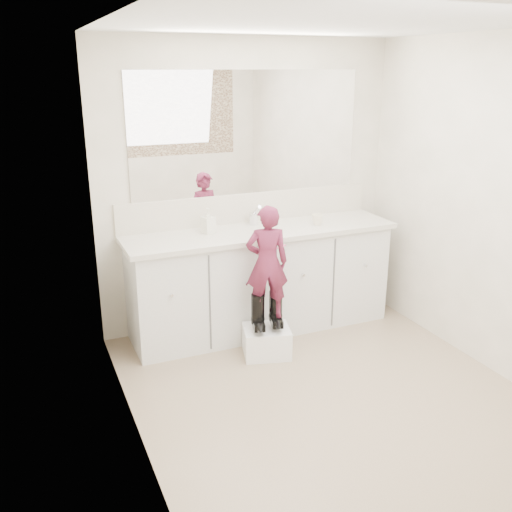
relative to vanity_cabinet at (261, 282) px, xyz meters
name	(u,v)px	position (x,y,z in m)	size (l,w,h in m)	color
floor	(332,398)	(0.00, -1.23, -0.42)	(3.00, 3.00, 0.00)	#8C745B
ceiling	(350,21)	(0.00, -1.23, 1.97)	(3.00, 3.00, 0.00)	white
wall_back	(248,186)	(0.00, 0.27, 0.77)	(2.60, 2.60, 0.00)	beige
wall_left	(130,256)	(-1.30, -1.23, 0.78)	(3.00, 3.00, 0.00)	beige
wall_right	(499,210)	(1.30, -1.23, 0.78)	(3.00, 3.00, 0.00)	beige
vanity_cabinet	(261,282)	(0.00, 0.00, 0.00)	(2.20, 0.55, 0.85)	silver
countertop	(262,232)	(0.00, -0.01, 0.45)	(2.28, 0.58, 0.04)	beige
backsplash	(249,207)	(0.00, 0.26, 0.59)	(2.28, 0.03, 0.25)	beige
mirror	(248,133)	(0.00, 0.26, 1.22)	(2.00, 0.02, 1.00)	white
faucet	(254,219)	(0.00, 0.15, 0.52)	(0.08, 0.08, 0.10)	silver
cup	(317,220)	(0.49, -0.07, 0.51)	(0.10, 0.10, 0.09)	#F1E3C0
soap_bottle	(208,221)	(-0.43, 0.06, 0.57)	(0.09, 0.09, 0.20)	white
step_stool	(267,341)	(-0.16, -0.48, -0.31)	(0.36, 0.30, 0.23)	white
boot_left	(258,312)	(-0.23, -0.48, -0.05)	(0.11, 0.20, 0.30)	black
boot_right	(276,309)	(-0.08, -0.48, -0.05)	(0.11, 0.20, 0.30)	black
toddler	(267,263)	(-0.16, -0.48, 0.34)	(0.32, 0.21, 0.88)	#A4325F
toothbrush	(277,248)	(-0.09, -0.50, 0.45)	(0.01, 0.01, 0.14)	pink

